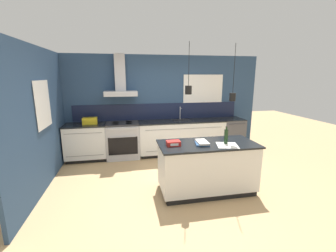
{
  "coord_description": "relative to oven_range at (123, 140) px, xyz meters",
  "views": [
    {
      "loc": [
        -0.91,
        -3.96,
        2.08
      ],
      "look_at": [
        -0.03,
        0.5,
        1.05
      ],
      "focal_mm": 24.0,
      "sensor_mm": 36.0,
      "label": 1
    }
  ],
  "objects": [
    {
      "name": "dishwasher",
      "position": [
        2.98,
        0.0,
        0.0
      ],
      "size": [
        0.59,
        0.65,
        0.91
      ],
      "color": "#4C4C51",
      "rests_on": "ground_plane"
    },
    {
      "name": "wall_left",
      "position": [
        -1.45,
        -0.99,
        0.85
      ],
      "size": [
        0.08,
        3.8,
        2.6
      ],
      "color": "navy",
      "rests_on": "ground_plane"
    },
    {
      "name": "red_supply_box",
      "position": [
        0.86,
        -2.08,
        0.5
      ],
      "size": [
        0.23,
        0.17,
        0.08
      ],
      "color": "red",
      "rests_on": "kitchen_island"
    },
    {
      "name": "yellow_toolbox",
      "position": [
        -0.77,
        0.0,
        0.54
      ],
      "size": [
        0.34,
        0.18,
        0.19
      ],
      "color": "gold",
      "rests_on": "counter_run_left"
    },
    {
      "name": "counter_run_sink",
      "position": [
        1.55,
        0.01,
        0.01
      ],
      "size": [
        2.29,
        0.64,
        1.25
      ],
      "color": "black",
      "rests_on": "ground_plane"
    },
    {
      "name": "ground_plane",
      "position": [
        0.98,
        -1.69,
        -0.46
      ],
      "size": [
        16.0,
        16.0,
        0.0
      ],
      "primitive_type": "plane",
      "color": "tan",
      "rests_on": "ground"
    },
    {
      "name": "counter_run_left",
      "position": [
        -0.9,
        0.01,
        0.01
      ],
      "size": [
        0.99,
        0.64,
        0.91
      ],
      "color": "black",
      "rests_on": "ground_plane"
    },
    {
      "name": "book_stack",
      "position": [
        1.37,
        -2.1,
        0.48
      ],
      "size": [
        0.28,
        0.34,
        0.05
      ],
      "color": "#335684",
      "rests_on": "kitchen_island"
    },
    {
      "name": "bottle_on_island",
      "position": [
        1.78,
        -2.16,
        0.59
      ],
      "size": [
        0.07,
        0.07,
        0.32
      ],
      "color": "#193319",
      "rests_on": "kitchen_island"
    },
    {
      "name": "oven_range",
      "position": [
        0.0,
        0.0,
        0.0
      ],
      "size": [
        0.82,
        0.66,
        0.91
      ],
      "color": "#B5B5BA",
      "rests_on": "ground_plane"
    },
    {
      "name": "wall_back",
      "position": [
        0.92,
        0.31,
        0.9
      ],
      "size": [
        5.6,
        2.49,
        2.6
      ],
      "color": "navy",
      "rests_on": "ground_plane"
    },
    {
      "name": "kitchen_island",
      "position": [
        1.48,
        -2.06,
        0.0
      ],
      "size": [
        1.73,
        0.82,
        0.91
      ],
      "color": "black",
      "rests_on": "ground_plane"
    },
    {
      "name": "paper_pile",
      "position": [
        1.76,
        -2.25,
        0.46
      ],
      "size": [
        0.42,
        0.43,
        0.01
      ],
      "color": "silver",
      "rests_on": "kitchen_island"
    }
  ]
}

